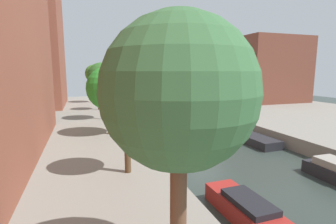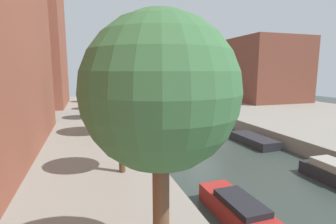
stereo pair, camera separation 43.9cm
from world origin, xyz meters
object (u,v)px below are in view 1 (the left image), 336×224
(parked_car, at_px, (190,96))
(street_tree_5, at_px, (94,74))
(low_block_right, at_px, (256,70))
(street_tree_1, at_px, (126,87))
(apartment_tower_far, at_px, (17,18))
(moored_boat_left_2, at_px, (174,151))
(moored_boat_left_1, at_px, (245,209))
(street_tree_2, at_px, (109,89))
(street_tree_0, at_px, (179,94))
(moored_boat_left_3, at_px, (148,129))
(street_tree_3, at_px, (102,77))
(moored_boat_right_2, at_px, (255,140))
(moored_boat_left_4, at_px, (128,115))
(street_tree_4, at_px, (98,80))

(parked_car, bearing_deg, street_tree_5, 175.06)
(low_block_right, relative_size, street_tree_5, 2.39)
(street_tree_1, relative_size, parked_car, 1.15)
(apartment_tower_far, relative_size, moored_boat_left_2, 5.18)
(street_tree_5, relative_size, moored_boat_left_1, 1.41)
(parked_car, xyz_separation_m, moored_boat_left_1, (-10.86, -30.15, -1.20))
(street_tree_2, bearing_deg, street_tree_0, -90.00)
(moored_boat_left_3, bearing_deg, apartment_tower_far, 129.49)
(parked_car, bearing_deg, moored_boat_left_2, -115.86)
(street_tree_3, relative_size, moored_boat_left_1, 1.37)
(parked_car, height_order, moored_boat_left_2, parked_car)
(moored_boat_left_3, bearing_deg, moored_boat_right_2, -41.39)
(street_tree_1, xyz_separation_m, moored_boat_right_2, (10.60, 4.93, -4.52))
(street_tree_3, height_order, street_tree_5, street_tree_5)
(apartment_tower_far, distance_m, street_tree_3, 17.20)
(parked_car, height_order, moored_boat_left_4, parked_car)
(low_block_right, relative_size, street_tree_1, 2.62)
(low_block_right, bearing_deg, street_tree_5, 170.77)
(low_block_right, xyz_separation_m, moored_boat_left_1, (-21.17, -27.36, -5.33))
(street_tree_0, xyz_separation_m, street_tree_4, (0.00, 26.55, -0.60))
(street_tree_1, height_order, moored_boat_left_1, street_tree_1)
(street_tree_0, distance_m, street_tree_3, 20.07)
(apartment_tower_far, xyz_separation_m, low_block_right, (34.00, -2.64, -6.39))
(apartment_tower_far, xyz_separation_m, street_tree_5, (9.06, 1.41, -6.98))
(street_tree_2, bearing_deg, street_tree_3, 90.00)
(apartment_tower_far, distance_m, moored_boat_left_3, 23.26)
(low_block_right, relative_size, moored_boat_left_4, 3.48)
(low_block_right, xyz_separation_m, street_tree_4, (-24.94, -3.63, -1.29))
(moored_boat_left_4, bearing_deg, apartment_tower_far, 150.13)
(street_tree_4, height_order, street_tree_5, street_tree_5)
(street_tree_0, bearing_deg, moored_boat_left_4, 82.63)
(apartment_tower_far, relative_size, street_tree_1, 4.44)
(street_tree_5, relative_size, moored_boat_left_4, 1.45)
(street_tree_4, relative_size, moored_boat_left_1, 1.19)
(moored_boat_left_4, bearing_deg, street_tree_2, -105.78)
(low_block_right, height_order, street_tree_1, low_block_right)
(street_tree_5, xyz_separation_m, moored_boat_left_4, (3.32, -8.52, -4.86))
(low_block_right, bearing_deg, street_tree_2, -146.93)
(moored_boat_left_4, bearing_deg, street_tree_4, 165.82)
(apartment_tower_far, distance_m, moored_boat_left_1, 34.68)
(street_tree_2, distance_m, street_tree_5, 20.30)
(street_tree_3, bearing_deg, street_tree_5, 90.00)
(low_block_right, distance_m, street_tree_4, 25.23)
(street_tree_3, height_order, street_tree_4, street_tree_3)
(street_tree_4, bearing_deg, moored_boat_left_3, -68.14)
(moored_boat_left_1, bearing_deg, street_tree_3, 102.32)
(moored_boat_left_1, bearing_deg, street_tree_0, -143.17)
(street_tree_4, height_order, moored_boat_right_2, street_tree_4)
(apartment_tower_far, height_order, moored_boat_left_4, apartment_tower_far)
(street_tree_1, distance_m, street_tree_4, 20.23)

